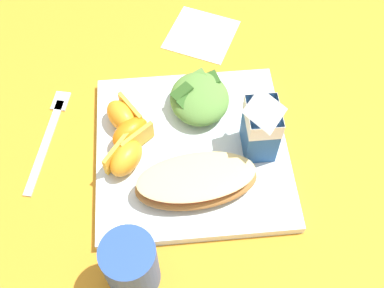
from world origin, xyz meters
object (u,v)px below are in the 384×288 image
green_salad_pile (199,98)px  paper_napkin (201,34)px  metal_fork (50,131)px  orange_wedge_front (123,116)px  orange_wedge_middle (131,134)px  milk_carton (262,124)px  orange_wedge_rear (125,158)px  drinking_blue_cup (131,265)px  white_plate (192,150)px  cheesy_pizza_bread (200,181)px

green_salad_pile → paper_napkin: size_ratio=0.91×
metal_fork → orange_wedge_front: bearing=87.6°
green_salad_pile → metal_fork: size_ratio=0.53×
orange_wedge_front → orange_wedge_middle: size_ratio=1.01×
milk_carton → orange_wedge_front: size_ratio=1.57×
orange_wedge_middle → orange_wedge_rear: bearing=-13.2°
drinking_blue_cup → orange_wedge_middle: bearing=179.0°
orange_wedge_rear → paper_napkin: (-0.26, 0.13, -0.03)m
orange_wedge_rear → metal_fork: orange_wedge_rear is taller
orange_wedge_front → drinking_blue_cup: size_ratio=0.73×
paper_napkin → drinking_blue_cup: 0.44m
white_plate → cheesy_pizza_bread: 0.07m
milk_carton → metal_fork: size_ratio=0.59×
drinking_blue_cup → paper_napkin: bearing=163.0°
drinking_blue_cup → orange_wedge_front: bearing=-178.0°
orange_wedge_front → orange_wedge_middle: (0.03, 0.01, 0.00)m
orange_wedge_rear → drinking_blue_cup: size_ratio=0.73×
cheesy_pizza_bread → orange_wedge_middle: size_ratio=2.54×
orange_wedge_front → orange_wedge_rear: (0.07, 0.00, 0.00)m
orange_wedge_front → orange_wedge_middle: bearing=19.5°
green_salad_pile → drinking_blue_cup: size_ratio=1.04×
milk_carton → orange_wedge_rear: milk_carton is taller
cheesy_pizza_bread → metal_fork: (-0.12, -0.22, -0.03)m
paper_napkin → green_salad_pile: bearing=-7.0°
green_salad_pile → white_plate: bearing=-13.6°
paper_napkin → drinking_blue_cup: size_ratio=1.14×
white_plate → milk_carton: (0.01, 0.10, 0.07)m
metal_fork → cheesy_pizza_bread: bearing=60.8°
metal_fork → orange_wedge_middle: bearing=73.6°
green_salad_pile → orange_wedge_rear: green_salad_pile is taller
paper_napkin → metal_fork: (0.18, -0.25, 0.00)m
white_plate → orange_wedge_front: size_ratio=4.00×
green_salad_pile → metal_fork: 0.24m
orange_wedge_front → paper_napkin: (-0.19, 0.14, -0.03)m
white_plate → milk_carton: 0.12m
green_salad_pile → metal_fork: bearing=-85.7°
orange_wedge_front → orange_wedge_middle: same height
paper_napkin → white_plate: bearing=-9.1°
milk_carton → cheesy_pizza_bread: bearing=-57.0°
white_plate → drinking_blue_cup: drinking_blue_cup is taller
green_salad_pile → paper_napkin: bearing=173.0°
orange_wedge_front → white_plate: bearing=62.1°
white_plate → orange_wedge_front: (-0.05, -0.10, 0.03)m
white_plate → metal_fork: bearing=-104.9°
cheesy_pizza_bread → orange_wedge_rear: bearing=-114.1°
orange_wedge_rear → white_plate: bearing=102.0°
paper_napkin → drinking_blue_cup: bearing=-17.0°
cheesy_pizza_bread → metal_fork: size_ratio=0.94×
green_salad_pile → milk_carton: milk_carton is taller
milk_carton → drinking_blue_cup: (0.17, -0.19, -0.03)m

